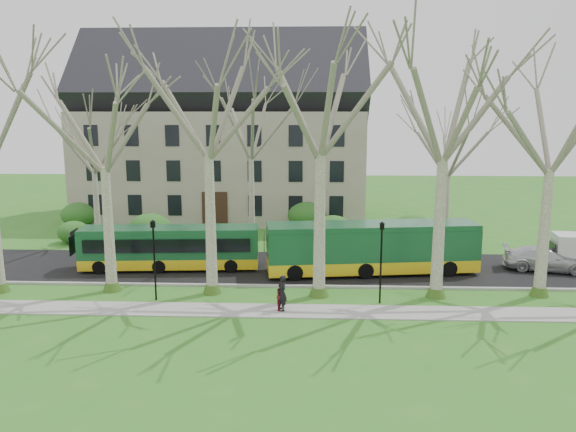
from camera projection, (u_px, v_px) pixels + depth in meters
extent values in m
plane|color=#2E7220|center=(268.00, 295.00, 30.99)|extent=(120.00, 120.00, 0.00)
cube|color=gray|center=(265.00, 311.00, 28.53)|extent=(70.00, 2.00, 0.06)
cube|color=black|center=(275.00, 268.00, 36.39)|extent=(80.00, 8.00, 0.06)
cube|color=#A5A39E|center=(270.00, 286.00, 32.45)|extent=(80.00, 0.25, 0.14)
cube|color=gray|center=(225.00, 165.00, 53.89)|extent=(26.00, 12.00, 10.00)
cylinder|color=black|center=(155.00, 264.00, 29.88)|extent=(0.10, 0.10, 4.00)
cube|color=black|center=(153.00, 225.00, 29.49)|extent=(0.22, 0.22, 0.30)
cylinder|color=black|center=(381.00, 267.00, 29.40)|extent=(0.10, 0.10, 4.00)
cube|color=black|center=(382.00, 226.00, 29.01)|extent=(0.22, 0.22, 0.30)
ellipsoid|color=#1B6124|center=(73.00, 230.00, 43.24)|extent=(2.60, 2.60, 2.00)
ellipsoid|color=#1B6124|center=(150.00, 231.00, 43.00)|extent=(2.60, 2.60, 2.00)
ellipsoid|color=#1B6124|center=(333.00, 232.00, 42.44)|extent=(2.60, 2.60, 2.00)
ellipsoid|color=#1B6124|center=(413.00, 233.00, 42.20)|extent=(2.60, 2.60, 2.00)
ellipsoid|color=#1B6124|center=(79.00, 216.00, 49.21)|extent=(2.60, 2.60, 2.00)
ellipsoid|color=#1B6124|center=(307.00, 218.00, 48.41)|extent=(2.60, 2.60, 2.00)
imported|color=#BBBCC0|center=(546.00, 259.00, 35.55)|extent=(5.45, 3.20, 1.48)
imported|color=black|center=(282.00, 293.00, 28.34)|extent=(0.65, 0.78, 1.83)
imported|color=#551318|center=(282.00, 296.00, 28.49)|extent=(0.62, 0.76, 1.45)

